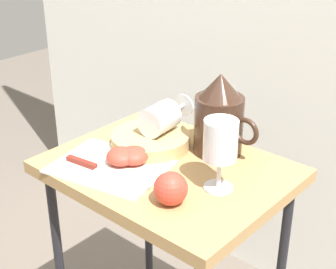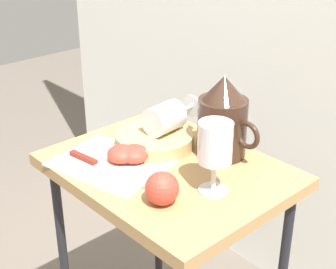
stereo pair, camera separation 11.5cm
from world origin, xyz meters
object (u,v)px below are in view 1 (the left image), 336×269
(table, at_px, (168,193))
(pitcher, at_px, (219,122))
(wine_glass_tipped_near, at_px, (160,118))
(knife, at_px, (94,167))
(apple_half_right, at_px, (134,156))
(apple_whole, at_px, (171,189))
(apple_half_left, at_px, (121,156))
(basket_tray, at_px, (150,141))
(wine_glass_upright, at_px, (220,144))

(table, bearing_deg, pitcher, 70.58)
(table, height_order, wine_glass_tipped_near, wine_glass_tipped_near)
(wine_glass_tipped_near, bearing_deg, knife, -96.72)
(pitcher, bearing_deg, apple_half_right, -121.18)
(apple_half_right, distance_m, knife, 0.09)
(apple_whole, bearing_deg, apple_half_left, 166.56)
(basket_tray, bearing_deg, apple_half_right, -70.76)
(basket_tray, bearing_deg, wine_glass_tipped_near, 73.22)
(wine_glass_tipped_near, bearing_deg, apple_whole, -43.72)
(basket_tray, bearing_deg, pitcher, 32.42)
(table, relative_size, basket_tray, 3.50)
(table, bearing_deg, wine_glass_upright, -2.09)
(pitcher, bearing_deg, basket_tray, -147.58)
(basket_tray, distance_m, apple_half_left, 0.11)
(pitcher, xyz_separation_m, wine_glass_tipped_near, (-0.13, -0.06, -0.01))
(table, relative_size, knife, 2.93)
(apple_half_left, distance_m, apple_half_right, 0.03)
(wine_glass_upright, height_order, wine_glass_tipped_near, wine_glass_upright)
(basket_tray, height_order, apple_half_right, apple_half_right)
(table, bearing_deg, apple_whole, -46.89)
(apple_half_left, bearing_deg, apple_half_right, 48.53)
(pitcher, distance_m, apple_half_left, 0.25)
(wine_glass_tipped_near, distance_m, apple_whole, 0.27)
(table, xyz_separation_m, apple_whole, (0.11, -0.12, 0.11))
(pitcher, relative_size, apple_half_right, 2.85)
(apple_whole, xyz_separation_m, knife, (-0.22, -0.01, -0.03))
(apple_half_right, bearing_deg, table, 37.91)
(apple_half_right, bearing_deg, apple_whole, -21.26)
(basket_tray, bearing_deg, apple_half_left, -83.38)
(wine_glass_tipped_near, relative_size, apple_half_left, 2.24)
(wine_glass_upright, xyz_separation_m, apple_whole, (-0.04, -0.11, -0.07))
(wine_glass_upright, bearing_deg, wine_glass_tipped_near, 162.05)
(pitcher, height_order, apple_whole, pitcher)
(apple_whole, bearing_deg, basket_tray, 142.16)
(wine_glass_upright, distance_m, wine_glass_tipped_near, 0.25)
(table, height_order, apple_half_right, apple_half_right)
(apple_whole, height_order, knife, apple_whole)
(basket_tray, bearing_deg, knife, -95.00)
(wine_glass_upright, relative_size, wine_glass_tipped_near, 1.02)
(basket_tray, xyz_separation_m, wine_glass_upright, (0.24, -0.05, 0.09))
(apple_half_left, distance_m, apple_whole, 0.20)
(pitcher, distance_m, wine_glass_upright, 0.17)
(pitcher, height_order, apple_half_right, pitcher)
(apple_half_right, relative_size, apple_whole, 1.00)
(basket_tray, distance_m, pitcher, 0.18)
(wine_glass_tipped_near, bearing_deg, pitcher, 24.83)
(basket_tray, distance_m, apple_whole, 0.26)
(wine_glass_upright, xyz_separation_m, apple_half_left, (-0.23, -0.07, -0.08))
(table, distance_m, basket_tray, 0.14)
(apple_whole, bearing_deg, apple_half_right, 158.74)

